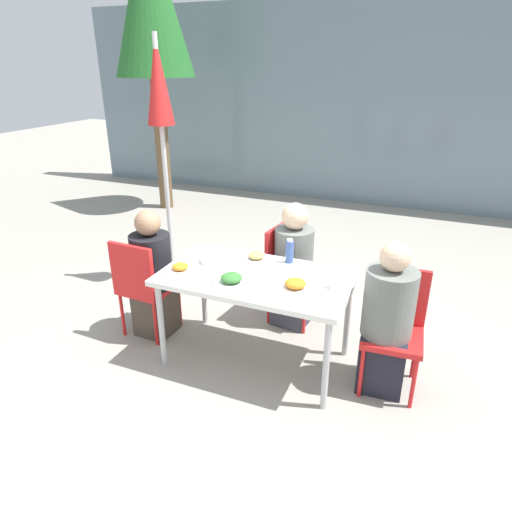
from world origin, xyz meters
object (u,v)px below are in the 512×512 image
at_px(person_right, 387,323).
at_px(salad_bowl, 212,259).
at_px(tree_behind_left, 151,2).
at_px(closed_umbrella, 161,113).
at_px(drinking_cup, 334,281).
at_px(person_left, 153,277).
at_px(chair_left, 142,282).
at_px(chair_right, 395,321).
at_px(bottle, 290,251).
at_px(person_far, 293,269).
at_px(chair_far, 287,267).

relative_size(person_right, salad_bowl, 6.75).
bearing_deg(tree_behind_left, closed_umbrella, -55.81).
bearing_deg(drinking_cup, person_left, 178.93).
xyz_separation_m(person_left, tree_behind_left, (-1.91, 3.12, 2.35)).
xyz_separation_m(drinking_cup, salad_bowl, (-0.97, 0.06, -0.02)).
height_order(chair_left, person_left, person_left).
relative_size(person_left, chair_right, 1.27).
relative_size(person_right, drinking_cup, 11.33).
relative_size(chair_right, bottle, 4.50).
xyz_separation_m(person_far, closed_umbrella, (-1.41, 0.29, 1.19)).
bearing_deg(person_left, chair_left, -121.88).
distance_m(chair_right, person_far, 1.03).
bearing_deg(tree_behind_left, drinking_cup, -42.72).
bearing_deg(chair_right, salad_bowl, -1.01).
relative_size(chair_left, closed_umbrella, 0.36).
distance_m(chair_left, chair_right, 1.98).
distance_m(person_right, chair_far, 1.13).
height_order(person_left, chair_far, person_left).
distance_m(chair_right, drinking_cup, 0.52).
distance_m(chair_left, bottle, 1.23).
bearing_deg(person_left, tree_behind_left, 124.39).
bearing_deg(chair_right, person_right, 58.12).
bearing_deg(closed_umbrella, bottle, -23.00).
bearing_deg(drinking_cup, tree_behind_left, 137.28).
distance_m(person_far, tree_behind_left, 4.53).
height_order(chair_right, drinking_cup, chair_right).
relative_size(drinking_cup, tree_behind_left, 0.02).
bearing_deg(chair_far, drinking_cup, 46.65).
relative_size(chair_left, drinking_cup, 8.77).
distance_m(person_left, person_far, 1.17).
bearing_deg(person_right, tree_behind_left, -42.88).
bearing_deg(person_far, chair_right, 68.20).
height_order(chair_left, closed_umbrella, closed_umbrella).
bearing_deg(chair_left, salad_bowl, 13.62).
height_order(chair_right, bottle, bottle).
bearing_deg(salad_bowl, bottle, 22.24).
distance_m(chair_left, drinking_cup, 1.58).
relative_size(chair_left, person_far, 0.78).
distance_m(person_left, salad_bowl, 0.59).
height_order(chair_left, chair_far, same).
distance_m(person_left, person_right, 1.87).
height_order(person_far, bottle, person_far).
bearing_deg(chair_left, chair_far, 39.05).
xyz_separation_m(person_right, closed_umbrella, (-2.26, 0.88, 1.19)).
bearing_deg(person_far, drinking_cup, 45.27).
height_order(chair_left, tree_behind_left, tree_behind_left).
height_order(chair_far, person_far, person_far).
xyz_separation_m(chair_left, chair_far, (1.00, 0.73, 0.00)).
bearing_deg(bottle, tree_behind_left, 136.28).
height_order(person_left, bottle, person_left).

